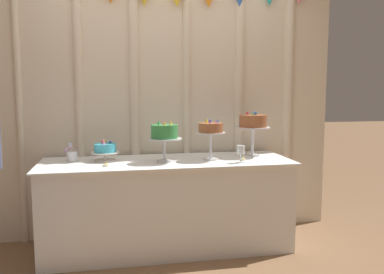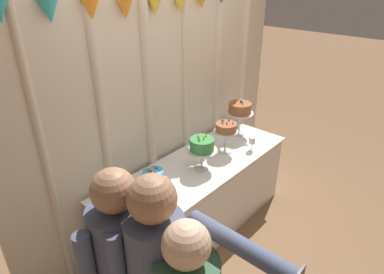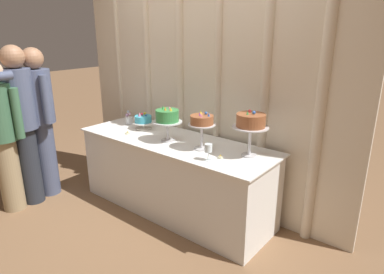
% 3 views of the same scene
% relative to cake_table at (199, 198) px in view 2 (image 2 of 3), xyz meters
% --- Properties ---
extents(ground_plane, '(24.00, 24.00, 0.00)m').
position_rel_cake_table_xyz_m(ground_plane, '(0.00, -0.10, -0.39)').
color(ground_plane, '#846042').
extents(draped_curtain, '(3.36, 0.15, 2.64)m').
position_rel_cake_table_xyz_m(draped_curtain, '(0.03, 0.41, 0.99)').
color(draped_curtain, beige).
rests_on(draped_curtain, ground_plane).
extents(cake_table, '(2.13, 0.72, 0.78)m').
position_rel_cake_table_xyz_m(cake_table, '(0.00, 0.00, 0.00)').
color(cake_table, white).
rests_on(cake_table, ground_plane).
extents(cake_display_leftmost, '(0.24, 0.24, 0.20)m').
position_rel_cake_table_xyz_m(cake_display_leftmost, '(-0.52, 0.08, 0.48)').
color(cake_display_leftmost, silver).
rests_on(cake_display_leftmost, cake_table).
extents(cake_display_midleft, '(0.29, 0.29, 0.35)m').
position_rel_cake_table_xyz_m(cake_display_midleft, '(-0.03, -0.06, 0.63)').
color(cake_display_midleft, silver).
rests_on(cake_display_midleft, cake_table).
extents(cake_display_midright, '(0.25, 0.25, 0.36)m').
position_rel_cake_table_xyz_m(cake_display_midright, '(0.37, -0.03, 0.64)').
color(cake_display_midright, silver).
rests_on(cake_display_midright, cake_table).
extents(cake_display_rightmost, '(0.31, 0.31, 0.41)m').
position_rel_cake_table_xyz_m(cake_display_rightmost, '(0.80, 0.09, 0.69)').
color(cake_display_rightmost, silver).
rests_on(cake_display_rightmost, cake_table).
extents(wine_glass, '(0.07, 0.07, 0.15)m').
position_rel_cake_table_xyz_m(wine_glass, '(0.59, -0.22, 0.49)').
color(wine_glass, silver).
rests_on(wine_glass, cake_table).
extents(flower_vase, '(0.11, 0.09, 0.16)m').
position_rel_cake_table_xyz_m(flower_vase, '(-0.80, 0.12, 0.44)').
color(flower_vase, silver).
rests_on(flower_vase, cake_table).
extents(tealight_far_left, '(0.05, 0.05, 0.03)m').
position_rel_cake_table_xyz_m(tealight_far_left, '(-0.51, -0.16, 0.40)').
color(tealight_far_left, beige).
rests_on(tealight_far_left, cake_table).
extents(tealight_near_left, '(0.04, 0.04, 0.03)m').
position_rel_cake_table_xyz_m(tealight_near_left, '(0.64, -0.12, 0.40)').
color(tealight_near_left, beige).
rests_on(tealight_near_left, cake_table).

